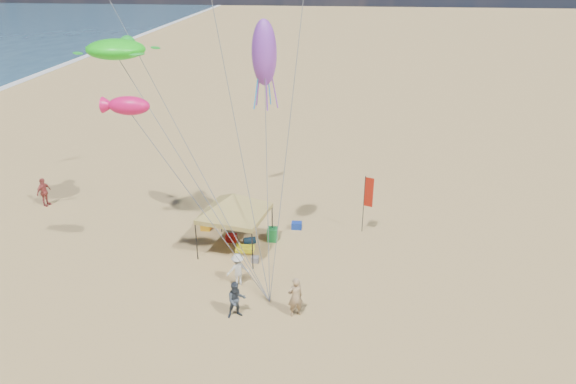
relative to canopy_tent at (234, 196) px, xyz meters
name	(u,v)px	position (x,y,z in m)	size (l,w,h in m)	color
ground	(280,311)	(2.76, -4.65, -2.93)	(280.00, 280.00, 0.00)	tan
canopy_tent	(234,196)	(0.00, 0.00, 0.00)	(5.61, 5.61, 3.52)	black
feather_flag	(367,196)	(6.39, 2.46, -0.82)	(0.46, 0.19, 3.18)	black
cooler_red	(231,238)	(-0.41, 0.75, -2.74)	(0.54, 0.38, 0.38)	#B8150E
cooler_blue	(297,225)	(2.78, 2.44, -2.74)	(0.54, 0.38, 0.38)	#12329A
bag_navy	(250,241)	(0.56, 0.58, -2.75)	(0.36, 0.36, 0.60)	#0B1D32
bag_orange	(215,216)	(-1.79, 3.01, -2.75)	(0.36, 0.36, 0.60)	#FBAB0D
chair_green	(272,234)	(1.67, 1.05, -2.58)	(0.50, 0.50, 0.70)	#177F33
chair_yellow	(206,223)	(-2.01, 1.85, -2.58)	(0.50, 0.50, 0.70)	yellow
crate_grey	(255,259)	(1.11, -1.07, -2.79)	(0.34, 0.30, 0.28)	slate
beach_cart	(245,249)	(0.48, -0.26, -2.73)	(0.90, 0.50, 0.24)	#FFFA1C
person_near_a	(295,297)	(3.39, -4.85, -2.05)	(0.65, 0.42, 1.77)	#9F815B
person_near_b	(236,300)	(1.07, -5.19, -2.13)	(0.78, 0.61, 1.60)	#333C46
person_near_c	(238,269)	(0.69, -2.95, -2.17)	(0.98, 0.57, 1.52)	silver
person_far_a	(44,192)	(-12.00, 3.69, -2.08)	(1.00, 0.42, 1.71)	#AC4542
turtle_kite	(116,49)	(-5.23, 0.81, 6.55)	(2.66, 2.13, 0.89)	#1BE919
fish_kite	(129,106)	(-3.34, -2.90, 5.03)	(1.67, 0.83, 0.74)	#E7115D
squid_kite	(264,53)	(1.48, 0.67, 6.54)	(1.09, 1.09, 2.84)	purple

